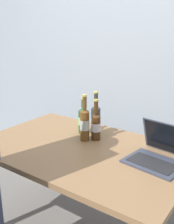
{
  "coord_description": "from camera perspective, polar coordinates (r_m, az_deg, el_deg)",
  "views": [
    {
      "loc": [
        0.96,
        -1.31,
        1.48
      ],
      "look_at": [
        0.03,
        0.0,
        0.98
      ],
      "focal_mm": 43.46,
      "sensor_mm": 36.0,
      "label": 1
    }
  ],
  "objects": [
    {
      "name": "back_wall",
      "position": [
        2.38,
        11.73,
        12.55
      ],
      "size": [
        6.0,
        0.1,
        2.6
      ],
      "primitive_type": "cube",
      "color": "#99A3AD",
      "rests_on": "ground"
    },
    {
      "name": "desk",
      "position": [
        1.82,
        -0.91,
        -9.92
      ],
      "size": [
        1.37,
        0.88,
        0.73
      ],
      "color": "olive",
      "rests_on": "ground"
    },
    {
      "name": "beer_bottle_amber",
      "position": [
        1.96,
        1.85,
        -1.4
      ],
      "size": [
        0.07,
        0.07,
        0.32
      ],
      "color": "#333333",
      "rests_on": "desk"
    },
    {
      "name": "beer_bottle_brown",
      "position": [
        1.86,
        -0.5,
        -2.38
      ],
      "size": [
        0.06,
        0.06,
        0.33
      ],
      "color": "brown",
      "rests_on": "desk"
    },
    {
      "name": "laptop",
      "position": [
        1.65,
        14.93,
        -8.37
      ],
      "size": [
        0.36,
        0.34,
        0.22
      ],
      "color": "#383D4C",
      "rests_on": "desk"
    },
    {
      "name": "beer_bottle_dark",
      "position": [
        2.0,
        -0.76,
        -1.58
      ],
      "size": [
        0.08,
        0.08,
        0.27
      ],
      "color": "#1E5123",
      "rests_on": "desk"
    },
    {
      "name": "beer_bottle_green",
      "position": [
        1.87,
        1.89,
        -2.79
      ],
      "size": [
        0.07,
        0.07,
        0.29
      ],
      "color": "#472B14",
      "rests_on": "desk"
    }
  ]
}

